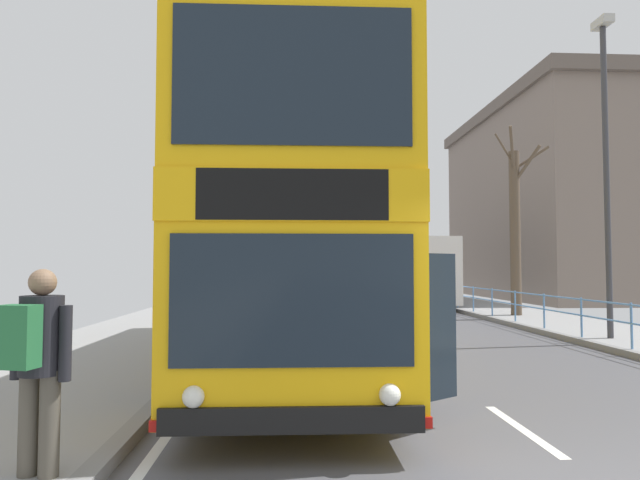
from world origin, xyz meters
The scene contains 7 objects.
double_decker_bus_main centered at (-2.54, 6.98, 2.38)m, with size 3.24×11.22×4.56m.
background_bus_far_lane centered at (2.88, 22.88, 1.68)m, with size 2.78×10.36×3.06m.
pedestrian_railing_far_kerb centered at (4.45, 16.32, 0.79)m, with size 0.05×29.43×0.96m.
pedestrian_companion centered at (-4.67, 1.04, 1.11)m, with size 0.55×0.58×1.67m.
street_lamp_far_side centered at (5.04, 9.25, 4.64)m, with size 0.28×0.60×7.78m.
bare_tree_far_00 centered at (5.43, 15.60, 3.25)m, with size 1.97×1.15×6.56m.
background_building_00 centered at (15.10, 28.79, 5.77)m, with size 11.87×17.15×11.49m.
Camera 1 is at (-2.64, -3.60, 1.83)m, focal length 31.08 mm.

